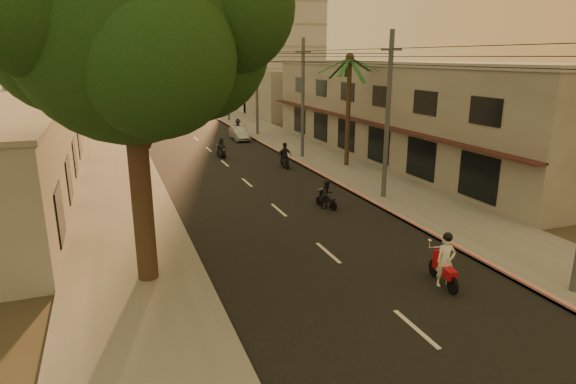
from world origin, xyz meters
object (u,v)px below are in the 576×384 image
(scooter_red, at_px, (445,262))
(scooter_far_b, at_px, (238,128))
(palm_tree, at_px, (350,64))
(scooter_mid_a, at_px, (327,195))
(scooter_mid_b, at_px, (285,156))
(parked_car, at_px, (240,133))
(broadleaf_tree, at_px, (140,29))
(scooter_far_a, at_px, (221,149))

(scooter_red, distance_m, scooter_far_b, 33.90)
(palm_tree, distance_m, scooter_mid_a, 12.04)
(scooter_mid_b, xyz_separation_m, scooter_far_b, (0.43, 14.63, 0.01))
(scooter_mid_b, height_order, parked_car, scooter_mid_b)
(broadleaf_tree, distance_m, palm_tree, 20.18)
(scooter_mid_a, distance_m, scooter_far_a, 14.96)
(scooter_mid_a, xyz_separation_m, scooter_mid_b, (1.24, 9.80, 0.09))
(palm_tree, bearing_deg, scooter_far_a, 141.13)
(scooter_mid_a, distance_m, parked_car, 22.47)
(palm_tree, distance_m, parked_car, 15.91)
(broadleaf_tree, distance_m, scooter_far_b, 32.53)
(scooter_mid_b, xyz_separation_m, parked_car, (0.06, 12.63, -0.18))
(broadleaf_tree, bearing_deg, scooter_mid_a, 30.26)
(scooter_mid_b, bearing_deg, scooter_red, -89.70)
(scooter_mid_a, bearing_deg, scooter_far_b, 69.82)
(scooter_far_b, distance_m, parked_car, 2.04)
(broadleaf_tree, height_order, scooter_red, broadleaf_tree)
(broadleaf_tree, relative_size, scooter_mid_a, 7.71)
(scooter_far_a, bearing_deg, scooter_far_b, 57.80)
(palm_tree, xyz_separation_m, scooter_far_b, (-3.85, 15.88, -6.32))
(broadleaf_tree, distance_m, scooter_mid_a, 13.07)
(scooter_mid_b, bearing_deg, scooter_far_a, 128.63)
(scooter_mid_a, height_order, scooter_mid_b, scooter_mid_b)
(scooter_red, distance_m, parked_car, 31.89)
(scooter_far_a, bearing_deg, broadleaf_tree, -119.10)
(scooter_mid_a, xyz_separation_m, scooter_far_b, (1.67, 24.43, 0.11))
(palm_tree, bearing_deg, scooter_mid_b, 163.70)
(broadleaf_tree, xyz_separation_m, scooter_far_b, (10.76, 29.73, -7.65))
(broadleaf_tree, relative_size, scooter_far_a, 7.45)
(scooter_mid_b, distance_m, scooter_far_a, 6.07)
(broadleaf_tree, bearing_deg, scooter_far_a, 71.12)
(parked_car, bearing_deg, scooter_mid_a, -91.07)
(broadleaf_tree, relative_size, scooter_far_b, 6.63)
(scooter_red, xyz_separation_m, scooter_mid_b, (1.20, 19.23, -0.05))
(palm_tree, xyz_separation_m, scooter_mid_b, (-4.28, 1.25, -6.34))
(scooter_red, bearing_deg, scooter_far_b, 98.22)
(palm_tree, distance_m, scooter_far_a, 11.84)
(palm_tree, distance_m, scooter_red, 19.82)
(palm_tree, xyz_separation_m, scooter_red, (-5.48, -17.98, -6.28))
(broadleaf_tree, height_order, parked_car, broadleaf_tree)
(broadleaf_tree, height_order, palm_tree, broadleaf_tree)
(broadleaf_tree, bearing_deg, scooter_red, -24.29)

